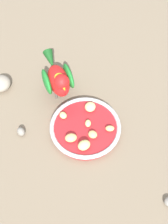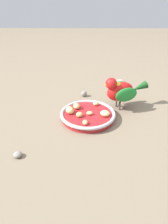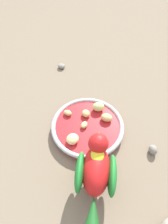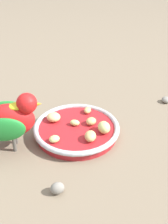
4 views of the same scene
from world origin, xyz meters
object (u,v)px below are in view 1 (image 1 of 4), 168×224
apple_piece_4 (71,138)px  pebble_1 (21,132)px  rock_large (1,83)px  apple_piece_6 (84,145)px  parrot (58,79)px  apple_piece_5 (90,107)px  apple_piece_0 (63,115)px  apple_piece_3 (93,134)px  feeding_bowl (85,127)px  apple_piece_1 (110,127)px  apple_piece_2 (87,123)px

apple_piece_4 → pebble_1: apple_piece_4 is taller
apple_piece_4 → rock_large: rock_large is taller
apple_piece_6 → parrot: 0.24m
apple_piece_5 → pebble_1: 0.23m
apple_piece_0 → apple_piece_3: bearing=53.6°
apple_piece_3 → apple_piece_5: (-0.10, -0.01, 0.00)m
feeding_bowl → parrot: bearing=-147.5°
rock_large → apple_piece_5: bearing=71.8°
apple_piece_0 → apple_piece_5: apple_piece_5 is taller
feeding_bowl → apple_piece_4: 0.07m
apple_piece_1 → apple_piece_6: bearing=-50.3°
apple_piece_5 → parrot: parrot is taller
apple_piece_0 → feeding_bowl: bearing=63.5°
parrot → rock_large: 0.22m
parrot → pebble_1: (0.16, -0.11, -0.07)m
apple_piece_2 → apple_piece_5: (-0.06, 0.01, 0.00)m
pebble_1 → apple_piece_0: bearing=111.5°
apple_piece_6 → pebble_1: size_ratio=1.30×
apple_piece_5 → pebble_1: bearing=-68.9°
apple_piece_2 → pebble_1: (0.02, -0.21, -0.02)m
rock_large → apple_piece_6: bearing=50.5°
apple_piece_1 → apple_piece_3: bearing=-63.7°
parrot → pebble_1: parrot is taller
apple_piece_4 → rock_large: 0.34m
apple_piece_5 → rock_large: bearing=-108.2°
apple_piece_3 → parrot: 0.22m
apple_piece_2 → apple_piece_6: bearing=-4.9°
pebble_1 → apple_piece_1: bearing=91.7°
apple_piece_4 → apple_piece_3: bearing=101.6°
parrot → apple_piece_0: bearing=-10.4°
apple_piece_0 → apple_piece_5: size_ratio=0.69×
apple_piece_3 → parrot: (-0.18, -0.11, 0.05)m
apple_piece_1 → feeding_bowl: bearing=-95.6°
apple_piece_2 → apple_piece_6: apple_piece_6 is taller
feeding_bowl → apple_piece_4: bearing=-42.2°
apple_piece_3 → apple_piece_6: size_ratio=0.74×
apple_piece_0 → apple_piece_2: bearing=69.2°
apple_piece_1 → apple_piece_4: bearing=-71.5°
apple_piece_6 → rock_large: (-0.24, -0.30, -0.01)m
apple_piece_0 → parrot: parrot is taller
apple_piece_0 → apple_piece_6: (0.11, 0.07, 0.01)m
feeding_bowl → apple_piece_2: (-0.01, 0.00, 0.01)m
apple_piece_2 → feeding_bowl: bearing=-29.7°
apple_piece_4 → pebble_1: size_ratio=1.24×
apple_piece_1 → apple_piece_5: (-0.08, -0.06, 0.00)m
apple_piece_5 → pebble_1: size_ratio=1.28×
apple_piece_1 → apple_piece_5: bearing=-141.0°
apple_piece_4 → apple_piece_5: bearing=153.3°
apple_piece_0 → apple_piece_1: 0.15m
feeding_bowl → apple_piece_4: (0.05, -0.04, 0.02)m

